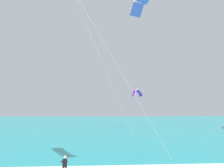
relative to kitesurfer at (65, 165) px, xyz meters
The scene contains 3 objects.
sea 60.38m from the kitesurfer, 87.20° to the left, with size 200.00×120.00×0.20m, color teal.
kitesurfer is the anchor object (origin of this frame).
kite_distant 47.69m from the kitesurfer, 72.80° to the left, with size 3.68×4.94×1.97m.
Camera 1 is at (-0.73, -7.49, 5.55)m, focal length 39.48 mm.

